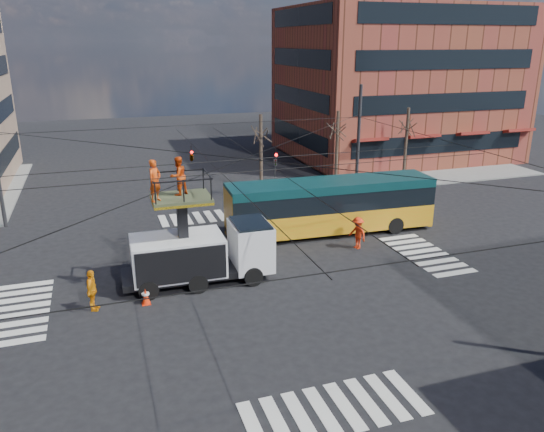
{
  "coord_description": "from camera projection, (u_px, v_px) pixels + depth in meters",
  "views": [
    {
      "loc": [
        -6.21,
        -22.46,
        10.91
      ],
      "look_at": [
        1.79,
        1.4,
        2.58
      ],
      "focal_mm": 35.0,
      "sensor_mm": 36.0,
      "label": 1
    }
  ],
  "objects": [
    {
      "name": "overhead_network",
      "position": [
        241.0,
        191.0,
        24.51
      ],
      "size": [
        24.24,
        24.24,
        8.0
      ],
      "color": "#2D2D30",
      "rests_on": "ground"
    },
    {
      "name": "building_ne",
      "position": [
        395.0,
        83.0,
        51.53
      ],
      "size": [
        20.06,
        16.06,
        14.0
      ],
      "color": "brown",
      "rests_on": "ground"
    },
    {
      "name": "worker_ground",
      "position": [
        92.0,
        291.0,
        22.31
      ],
      "size": [
        0.69,
        1.14,
        1.82
      ],
      "primitive_type": "imported",
      "rotation": [
        0.0,
        0.0,
        1.32
      ],
      "color": "orange",
      "rests_on": "ground"
    },
    {
      "name": "crosswalks",
      "position": [
        246.0,
        279.0,
        25.52
      ],
      "size": [
        22.4,
        22.4,
        0.02
      ],
      "primitive_type": null,
      "color": "silver",
      "rests_on": "ground"
    },
    {
      "name": "flagger",
      "position": [
        358.0,
        233.0,
        29.04
      ],
      "size": [
        0.97,
        1.3,
        1.8
      ],
      "primitive_type": "imported",
      "rotation": [
        0.0,
        0.0,
        -1.29
      ],
      "color": "red",
      "rests_on": "ground"
    },
    {
      "name": "tree_a",
      "position": [
        261.0,
        134.0,
        37.73
      ],
      "size": [
        2.0,
        2.0,
        6.0
      ],
      "color": "#382B21",
      "rests_on": "ground"
    },
    {
      "name": "tree_c",
      "position": [
        407.0,
        126.0,
        41.35
      ],
      "size": [
        2.0,
        2.0,
        6.0
      ],
      "color": "#382B21",
      "rests_on": "ground"
    },
    {
      "name": "tree_b",
      "position": [
        337.0,
        129.0,
        39.54
      ],
      "size": [
        2.0,
        2.0,
        6.0
      ],
      "color": "#382B21",
      "rests_on": "ground"
    },
    {
      "name": "utility_truck",
      "position": [
        201.0,
        242.0,
        24.68
      ],
      "size": [
        7.05,
        2.77,
        6.13
      ],
      "rotation": [
        0.0,
        0.0,
        -0.02
      ],
      "color": "black",
      "rests_on": "ground"
    },
    {
      "name": "sidewalk_ne",
      "position": [
        397.0,
        160.0,
        50.74
      ],
      "size": [
        18.0,
        18.0,
        0.12
      ],
      "primitive_type": "cube",
      "color": "slate",
      "rests_on": "ground"
    },
    {
      "name": "city_bus",
      "position": [
        330.0,
        205.0,
        31.17
      ],
      "size": [
        12.42,
        3.15,
        3.2
      ],
      "rotation": [
        0.0,
        0.0,
        -0.05
      ],
      "color": "orange",
      "rests_on": "ground"
    },
    {
      "name": "traffic_cone",
      "position": [
        146.0,
        296.0,
        23.0
      ],
      "size": [
        0.36,
        0.36,
        0.74
      ],
      "primitive_type": "cone",
      "color": "#FF2E0A",
      "rests_on": "ground"
    },
    {
      "name": "ground",
      "position": [
        246.0,
        279.0,
        25.52
      ],
      "size": [
        120.0,
        120.0,
        0.0
      ],
      "primitive_type": "plane",
      "color": "black",
      "rests_on": "ground"
    }
  ]
}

